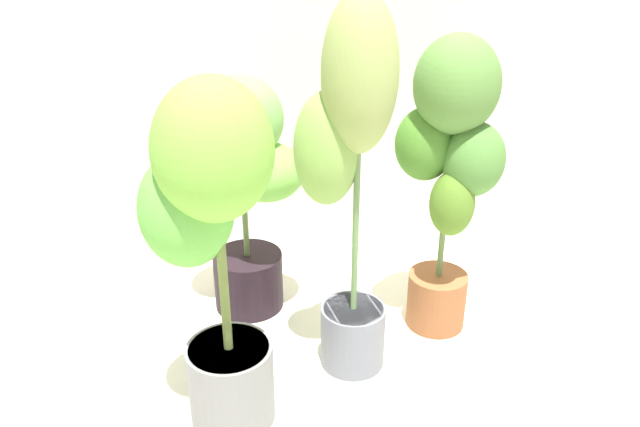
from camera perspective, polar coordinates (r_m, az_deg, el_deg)
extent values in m
plane|color=silver|center=(1.75, 1.93, -15.95)|extent=(8.00, 8.00, 0.00)
cylinder|color=#975631|center=(1.98, 10.59, -7.70)|extent=(0.18, 0.18, 0.18)
cylinder|color=#482919|center=(1.94, 10.78, -5.72)|extent=(0.17, 0.17, 0.02)
cylinder|color=#638047|center=(1.79, 11.66, 3.61)|extent=(0.02, 0.02, 0.66)
ellipsoid|color=#537E38|center=(1.72, 12.41, 11.45)|extent=(0.30, 0.29, 0.27)
ellipsoid|color=#467928|center=(1.77, 9.61, 6.30)|extent=(0.20, 0.20, 0.21)
ellipsoid|color=#4E7F37|center=(1.76, 13.87, 4.84)|extent=(0.24, 0.24, 0.21)
ellipsoid|color=#547926|center=(1.77, 11.98, 0.90)|extent=(0.14, 0.14, 0.19)
cylinder|color=slate|center=(1.80, 3.01, -11.04)|extent=(0.18, 0.18, 0.18)
cylinder|color=#48311B|center=(1.75, 3.07, -8.83)|extent=(0.17, 0.17, 0.02)
cylinder|color=#60804B|center=(1.57, 3.39, 2.58)|extent=(0.02, 0.02, 0.74)
ellipsoid|color=#8D9D54|center=(1.48, 3.67, 12.59)|extent=(0.18, 0.17, 0.39)
ellipsoid|color=#7DA44B|center=(1.55, 0.64, 5.93)|extent=(0.20, 0.19, 0.30)
cylinder|color=black|center=(2.05, -6.55, -6.06)|extent=(0.22, 0.22, 0.19)
cylinder|color=#422921|center=(2.00, -6.67, -3.96)|extent=(0.20, 0.20, 0.02)
cylinder|color=#5A723C|center=(1.89, -7.07, 2.96)|extent=(0.02, 0.02, 0.51)
ellipsoid|color=#6DA452|center=(1.82, -7.39, 8.57)|extent=(0.36, 0.35, 0.25)
ellipsoid|color=#70AE46|center=(1.90, -9.35, 4.97)|extent=(0.32, 0.33, 0.16)
ellipsoid|color=#6FB146|center=(1.84, -4.83, 3.81)|extent=(0.31, 0.30, 0.17)
cylinder|color=gray|center=(1.63, -8.11, -15.06)|extent=(0.21, 0.21, 0.22)
cylinder|color=#3B2B1C|center=(1.56, -8.34, -12.24)|extent=(0.20, 0.20, 0.02)
cylinder|color=olive|center=(1.40, -9.10, -2.68)|extent=(0.02, 0.02, 0.57)
ellipsoid|color=#76B83E|center=(1.32, -9.75, 5.72)|extent=(0.35, 0.35, 0.32)
ellipsoid|color=#63B343|center=(1.41, -12.11, 0.34)|extent=(0.30, 0.30, 0.27)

